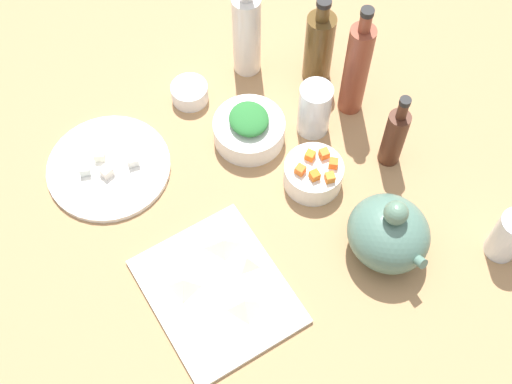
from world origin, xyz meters
The scene contains 28 objects.
tabletop centered at (0.00, 0.00, 1.50)cm, with size 190.00×190.00×3.00cm, color #A77D51.
cutting_board centered at (11.57, -16.99, 3.50)cm, with size 29.02×24.31×1.00cm, color silver.
plate_tofu centered at (-24.63, -20.54, 3.60)cm, with size 25.91×25.91×1.20cm, color white.
bowl_greens centered at (-14.39, 8.21, 5.70)cm, with size 15.29×15.29×5.39cm, color white.
bowl_carrots centered at (2.25, 12.72, 5.85)cm, with size 12.13×12.13×5.69cm, color white.
bowl_small_side centered at (-30.65, 3.39, 5.07)cm, with size 8.18×8.18×4.14cm, color white.
teapot centered at (22.47, 14.96, 9.65)cm, with size 17.77×15.30×16.91cm.
bottle_0 centered at (-20.13, 30.69, 12.53)cm, with size 6.35×6.35×22.92cm.
bottle_1 centered at (6.79, 29.49, 11.09)cm, with size 4.53×4.53×20.16cm.
bottle_2 centered at (-8.77, 31.45, 15.57)cm, with size 5.30×5.30×29.26cm.
bottle_3 centered at (-31.00, 19.09, 14.19)cm, with size 6.25×6.25×26.44cm.
drinking_glass_0 centered at (35.71, 33.57, 8.92)cm, with size 6.26×6.26×11.84cm, color white.
drinking_glass_1 centered at (-8.74, 21.07, 9.53)cm, with size 6.96×6.96×13.06cm, color white.
carrot_cube_0 centered at (1.27, 15.90, 9.59)cm, with size 1.80×1.80×1.80cm, color orange.
carrot_cube_1 centered at (4.17, 16.01, 9.59)cm, with size 1.80×1.80×1.80cm, color orange.
carrot_cube_2 centered at (-0.22, 13.30, 9.59)cm, with size 1.80×1.80×1.80cm, color orange.
carrot_cube_3 centered at (4.26, 11.22, 9.59)cm, with size 1.80×1.80×1.80cm, color orange.
carrot_cube_4 centered at (1.61, 9.64, 9.59)cm, with size 1.80×1.80×1.80cm, color orange.
carrot_cube_5 centered at (6.37, 13.39, 9.59)cm, with size 1.80×1.80×1.80cm, color orange.
chopped_greens_mound centered at (-14.39, 8.21, 9.82)cm, with size 9.13×8.32×2.86cm, color #2A7131.
tofu_cube_0 centered at (-27.30, -20.94, 5.30)cm, with size 2.20×2.20×2.20cm, color white.
tofu_cube_1 centered at (-22.15, -15.85, 5.30)cm, with size 2.20×2.20×2.20cm, color white.
tofu_cube_2 centered at (-25.94, -25.15, 5.30)cm, with size 2.20×2.20×2.20cm, color white.
tofu_cube_3 centered at (-22.90, -21.68, 5.30)cm, with size 2.20×2.20×2.20cm, color white.
dumpling_0 centered at (7.25, -21.52, 5.37)cm, with size 5.38×4.68×2.75cm, color beige.
dumpling_1 centered at (17.20, -14.55, 5.49)cm, with size 5.44×5.05×2.98cm, color beige.
dumpling_2 centered at (10.10, -9.09, 5.03)cm, with size 4.08×3.99×2.06cm, color beige.
dumpling_3 centered at (4.46, -10.91, 5.20)cm, with size 5.51×4.80×2.41cm, color beige.
Camera 1 is at (55.55, -38.62, 125.72)cm, focal length 48.10 mm.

